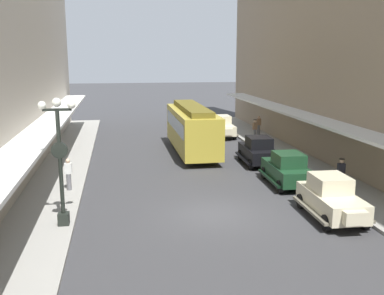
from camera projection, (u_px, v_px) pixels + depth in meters
name	position (u px, v px, depth m)	size (l,w,h in m)	color
ground_plane	(214.00, 214.00, 19.64)	(200.00, 200.00, 0.00)	#38383A
sidewalk_left	(38.00, 223.00, 18.40)	(3.00, 60.00, 0.15)	#99968E
sidewalk_right	(370.00, 203.00, 20.84)	(3.00, 60.00, 0.15)	#99968E
parked_car_0	(222.00, 126.00, 38.27)	(2.23, 4.29, 1.84)	beige
parked_car_1	(258.00, 150.00, 28.52)	(2.29, 4.31, 1.84)	black
parked_car_2	(287.00, 168.00, 23.85)	(2.26, 4.30, 1.84)	#193D23
parked_car_3	(331.00, 197.00, 19.00)	(2.27, 4.31, 1.84)	beige
streetcar	(192.00, 127.00, 31.61)	(2.53, 9.60, 3.46)	gold
lamp_post_with_clock	(60.00, 157.00, 17.44)	(1.42, 0.44, 5.16)	black
fire_hydrant	(303.00, 168.00, 25.47)	(0.24, 0.24, 0.82)	#B21E19
pedestrian_0	(255.00, 129.00, 36.18)	(0.36, 0.28, 1.67)	slate
pedestrian_1	(68.00, 174.00, 22.53)	(0.36, 0.24, 1.64)	slate
pedestrian_2	(259.00, 125.00, 38.50)	(0.36, 0.24, 1.64)	slate
pedestrian_3	(341.00, 174.00, 22.45)	(0.36, 0.28, 1.67)	#4C4238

